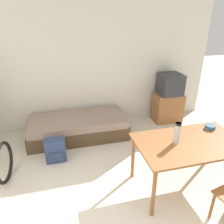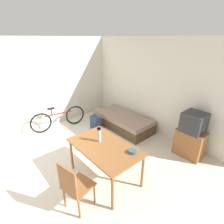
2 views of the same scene
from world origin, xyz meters
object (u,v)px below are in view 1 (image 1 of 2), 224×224
tv (168,99)px  mate_bowl (210,127)px  thermos_flask (177,132)px  daybed (78,127)px  backpack (56,150)px  dining_table (189,147)px

tv → mate_bowl: (-0.26, -1.75, 0.24)m
mate_bowl → thermos_flask: bearing=-162.2°
daybed → backpack: backpack is taller
daybed → tv: tv is taller
daybed → dining_table: size_ratio=1.35×
daybed → mate_bowl: size_ratio=13.15×
daybed → mate_bowl: mate_bowl is taller
thermos_flask → backpack: (-1.60, 1.04, -0.71)m
dining_table → backpack: 2.14m
dining_table → daybed: bearing=126.5°
mate_bowl → backpack: (-2.29, 0.82, -0.57)m
daybed → tv: bearing=5.4°
thermos_flask → mate_bowl: (0.69, 0.22, -0.13)m
daybed → tv: 2.13m
dining_table → mate_bowl: size_ratio=9.76×
mate_bowl → tv: bearing=81.5°
daybed → backpack: size_ratio=4.58×
daybed → dining_table: dining_table is taller
tv → backpack: (-2.55, -0.93, -0.33)m
daybed → backpack: (-0.46, -0.73, 0.01)m
daybed → dining_table: bearing=-53.5°
dining_table → tv: bearing=69.3°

